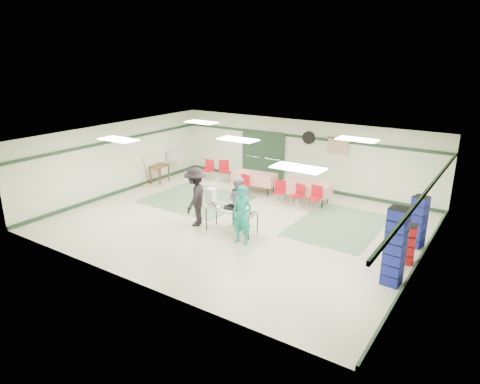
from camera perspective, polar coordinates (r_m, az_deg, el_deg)
The scene contains 42 objects.
floor at distance 13.77m, azimuth -0.27°, elevation -3.99°, with size 11.00×11.00×0.00m, color beige.
ceiling at distance 12.99m, azimuth -0.29°, elevation 7.11°, with size 11.00×11.00×0.00m, color silver.
wall_back at distance 17.11m, azimuth 8.20°, elevation 5.00°, with size 11.00×11.00×0.00m, color beige.
wall_front at distance 10.12m, azimuth -14.70°, elevation -4.78°, with size 11.00×11.00×0.00m, color beige.
wall_left at distance 16.91m, azimuth -15.98°, elevation 4.32°, with size 9.00×9.00×0.00m, color beige.
wall_right at distance 11.37m, azimuth 23.42°, elevation -3.16°, with size 9.00×9.00×0.00m, color beige.
trim_back at distance 16.94m, azimuth 8.26°, elevation 7.29°, with size 11.00×0.06×0.10m, color #1D3521.
baseboard_back at distance 17.42m, azimuth 7.96°, elevation 0.85°, with size 11.00×0.06×0.12m, color #1D3521.
trim_left at distance 16.74m, azimuth -16.12°, elevation 6.64°, with size 9.00×0.06×0.10m, color #1D3521.
baseboard_left at distance 17.23m, azimuth -15.55°, elevation 0.15°, with size 9.00×0.06×0.12m, color #1D3521.
trim_right at distance 11.16m, azimuth 23.72°, elevation 0.23°, with size 9.00×0.06×0.10m, color #1D3521.
baseboard_right at distance 11.87m, azimuth 22.50°, elevation -8.95°, with size 9.00×0.06×0.12m, color #1D3521.
green_patch_a at distance 15.92m, azimuth -5.74°, elevation -0.95°, with size 3.50×3.00×0.01m, color slate.
green_patch_b at distance 13.84m, azimuth 12.97°, elevation -4.35°, with size 2.50×3.50×0.01m, color slate.
double_door_left at distance 18.15m, azimuth 1.79°, elevation 4.97°, with size 0.90×0.06×2.10m, color gray.
double_door_right at distance 17.68m, azimuth 4.41°, elevation 4.57°, with size 0.90×0.06×2.10m, color gray.
door_frame at distance 17.90m, azimuth 3.04°, elevation 4.76°, with size 2.00×0.03×2.15m, color #1D3521.
wall_fan at distance 16.79m, azimuth 9.14°, elevation 7.15°, with size 0.50×0.50×0.10m, color black.
scroll_banner at distance 16.38m, azimuth 12.93°, elevation 5.93°, with size 0.80×0.02×0.60m, color tan.
serving_table at distance 12.74m, azimuth -1.13°, elevation -2.42°, with size 1.73×0.79×0.76m.
sheet_tray_right at distance 12.35m, azimuth 0.82°, elevation -2.81°, with size 0.54×0.41×0.02m, color silver.
sheet_tray_mid at distance 12.80m, azimuth -1.02°, elevation -2.04°, with size 0.53×0.41×0.02m, color silver.
sheet_tray_left at distance 12.92m, azimuth -3.32°, elevation -1.87°, with size 0.57×0.43×0.02m, color silver.
baking_pan at distance 12.68m, azimuth -0.88°, elevation -2.10°, with size 0.48×0.30×0.08m, color black.
foam_box_stack at distance 13.19m, azimuth -3.87°, elevation -0.47°, with size 0.25×0.23×0.46m, color white.
volunteer_teal at distance 11.96m, azimuth 0.26°, elevation -3.13°, with size 0.62×0.41×1.70m, color #138677.
volunteer_grey at distance 13.30m, azimuth -0.26°, elevation -1.19°, with size 0.76×0.60×1.57m, color #95959A.
volunteer_dark at distance 13.29m, azimuth -5.97°, elevation -0.63°, with size 1.20×0.69×1.86m, color black.
dining_table_a at distance 15.52m, azimuth 8.85°, elevation 0.62°, with size 1.75×0.84×0.77m.
dining_table_b at distance 16.52m, azimuth 1.94°, elevation 1.90°, with size 1.74×0.92×0.77m.
chair_a at distance 15.07m, azimuth 7.78°, elevation -0.15°, with size 0.46×0.46×0.82m.
chair_b at distance 15.38m, azimuth 5.35°, elevation 0.32°, with size 0.49×0.49×0.82m.
chair_c at distance 14.81m, azimuth 10.01°, elevation -0.44°, with size 0.43×0.43×0.88m.
chair_d at distance 16.13m, azimuth 0.52°, elevation 1.22°, with size 0.41×0.41×0.80m.
chair_loose_a at distance 17.85m, azimuth -2.13°, elevation 3.13°, with size 0.60×0.60×0.92m.
chair_loose_b at distance 18.11m, azimuth -4.22°, elevation 3.23°, with size 0.46×0.46×0.88m.
crate_stack_blue_a at distance 12.80m, azimuth 22.65°, elevation -3.68°, with size 0.38×0.38×1.48m, color navy.
crate_stack_red at distance 11.83m, azimuth 21.37°, elevation -6.42°, with size 0.40×0.40×1.05m, color #A41013.
crate_stack_blue_b at distance 10.47m, azimuth 19.99°, elevation -6.89°, with size 0.42×0.42×1.90m, color navy.
printer_table at distance 18.03m, azimuth -10.71°, elevation 3.20°, with size 0.70×0.93×0.74m.
office_printer at distance 18.65m, azimuth -8.65°, elevation 4.81°, with size 0.52×0.46×0.41m, color #B7B7B2.
broom at distance 17.60m, azimuth -12.51°, elevation 2.70°, with size 0.03×0.03×1.22m, color brown.
Camera 1 is at (7.12, -10.58, 5.19)m, focal length 32.00 mm.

